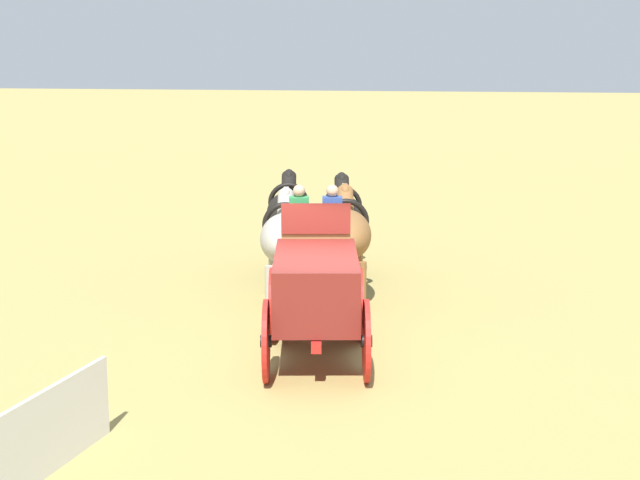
{
  "coord_description": "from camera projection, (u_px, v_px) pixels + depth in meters",
  "views": [
    {
      "loc": [
        -15.58,
        -2.81,
        5.18
      ],
      "look_at": [
        4.39,
        0.71,
        1.2
      ],
      "focal_mm": 54.37,
      "sensor_mm": 36.0,
      "label": 1
    }
  ],
  "objects": [
    {
      "name": "show_wagon",
      "position": [
        316.0,
        286.0,
        16.45
      ],
      "size": [
        5.86,
        2.28,
        2.78
      ],
      "color": "maroon",
      "rests_on": "ground"
    },
    {
      "name": "draft_horse_rear_off",
      "position": [
        347.0,
        236.0,
        19.93
      ],
      "size": [
        3.13,
        1.34,
        2.3
      ],
      "color": "brown",
      "rests_on": "ground"
    },
    {
      "name": "draft_horse_lead_off",
      "position": [
        343.0,
        217.0,
        22.5
      ],
      "size": [
        3.13,
        1.28,
        2.23
      ],
      "color": "black",
      "rests_on": "ground"
    },
    {
      "name": "draft_horse_lead_near",
      "position": [
        288.0,
        215.0,
        22.48
      ],
      "size": [
        3.17,
        1.33,
        2.3
      ],
      "color": "black",
      "rests_on": "ground"
    },
    {
      "name": "sponsor_banner",
      "position": [
        38.0,
        438.0,
        11.76
      ],
      "size": [
        3.18,
        0.52,
        1.1
      ],
      "primitive_type": "cube",
      "rotation": [
        0.0,
        0.0,
        -0.14
      ],
      "color": "silver",
      "rests_on": "ground"
    },
    {
      "name": "ground_plane",
      "position": [
        316.0,
        359.0,
        16.53
      ],
      "size": [
        220.0,
        220.0,
        0.0
      ],
      "primitive_type": "plane",
      "color": "#9E8C4C"
    },
    {
      "name": "draft_horse_rear_near",
      "position": [
        284.0,
        239.0,
        19.94
      ],
      "size": [
        3.18,
        1.34,
        2.23
      ],
      "color": "#9E998E",
      "rests_on": "ground"
    }
  ]
}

